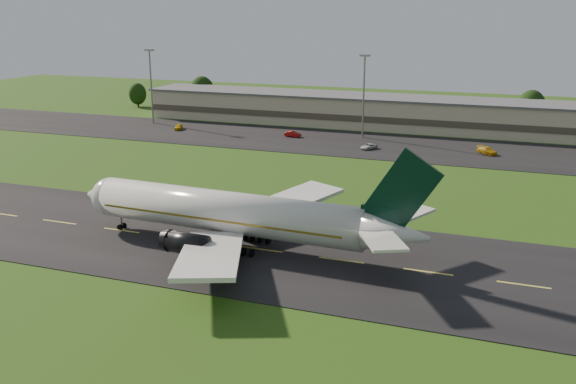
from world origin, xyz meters
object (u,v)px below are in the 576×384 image
(service_vehicle_a, at_px, (179,127))
(service_vehicle_b, at_px, (293,134))
(terminal, at_px, (382,112))
(service_vehicle_d, at_px, (487,151))
(light_mast_west, at_px, (151,77))
(airliner, at_px, (233,214))
(light_mast_centre, at_px, (364,86))
(service_vehicle_c, at_px, (369,146))

(service_vehicle_a, distance_m, service_vehicle_b, 31.83)
(service_vehicle_b, bearing_deg, terminal, -37.50)
(service_vehicle_d, bearing_deg, light_mast_west, 131.54)
(light_mast_west, relative_size, service_vehicle_d, 3.91)
(airliner, relative_size, light_mast_west, 2.52)
(service_vehicle_d, bearing_deg, airliner, -154.65)
(terminal, height_order, light_mast_west, light_mast_west)
(light_mast_centre, height_order, service_vehicle_a, light_mast_centre)
(light_mast_centre, bearing_deg, terminal, 85.05)
(terminal, relative_size, service_vehicle_d, 27.90)
(airliner, height_order, service_vehicle_b, airliner)
(service_vehicle_a, bearing_deg, light_mast_centre, -10.40)
(light_mast_west, height_order, light_mast_centre, same)
(airliner, distance_m, service_vehicle_a, 89.09)
(light_mast_centre, relative_size, service_vehicle_c, 4.75)
(airliner, distance_m, service_vehicle_c, 67.28)
(service_vehicle_b, relative_size, service_vehicle_c, 0.97)
(airliner, xyz_separation_m, service_vehicle_a, (-50.17, 73.52, -3.84))
(service_vehicle_c, bearing_deg, service_vehicle_b, -171.58)
(light_mast_centre, xyz_separation_m, service_vehicle_c, (4.70, -12.93, -12.04))
(service_vehicle_a, bearing_deg, airliner, -73.78)
(service_vehicle_b, bearing_deg, airliner, -164.26)
(terminal, distance_m, service_vehicle_b, 28.27)
(service_vehicle_a, height_order, service_vehicle_c, service_vehicle_a)
(service_vehicle_c, bearing_deg, airliner, -64.63)
(light_mast_west, height_order, service_vehicle_b, light_mast_west)
(light_mast_west, height_order, service_vehicle_c, light_mast_west)
(service_vehicle_a, xyz_separation_m, service_vehicle_d, (78.67, -2.46, 0.04))
(service_vehicle_a, distance_m, service_vehicle_c, 53.33)
(airliner, relative_size, service_vehicle_a, 12.18)
(service_vehicle_b, height_order, service_vehicle_d, service_vehicle_d)
(airliner, distance_m, service_vehicle_b, 76.84)
(airliner, height_order, terminal, airliner)
(terminal, bearing_deg, light_mast_west, -165.24)
(airliner, bearing_deg, terminal, 92.66)
(terminal, xyz_separation_m, service_vehicle_d, (29.03, -25.16, -3.14))
(service_vehicle_b, height_order, service_vehicle_c, service_vehicle_b)
(terminal, bearing_deg, airliner, -89.69)
(service_vehicle_d, bearing_deg, service_vehicle_b, 132.99)
(service_vehicle_d, bearing_deg, service_vehicle_c, 145.94)
(service_vehicle_a, distance_m, service_vehicle_d, 78.71)
(light_mast_centre, distance_m, service_vehicle_c, 18.28)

